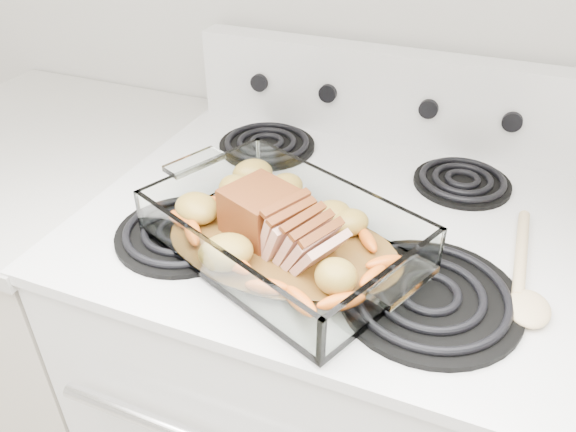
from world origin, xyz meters
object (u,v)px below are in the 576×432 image
at_px(pork_roast, 271,223).
at_px(electric_range, 323,385).
at_px(counter_left, 73,308).
at_px(baking_dish, 283,239).

bearing_deg(pork_roast, electric_range, 52.43).
height_order(counter_left, baking_dish, baking_dish).
bearing_deg(pork_roast, counter_left, 147.43).
bearing_deg(baking_dish, electric_range, 101.78).
xyz_separation_m(electric_range, pork_roast, (-0.05, -0.15, 0.51)).
distance_m(electric_range, counter_left, 0.67).
bearing_deg(baking_dish, counter_left, -169.72).
xyz_separation_m(counter_left, pork_roast, (0.62, -0.14, 0.52)).
bearing_deg(pork_roast, baking_dish, -19.46).
distance_m(electric_range, pork_roast, 0.53).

